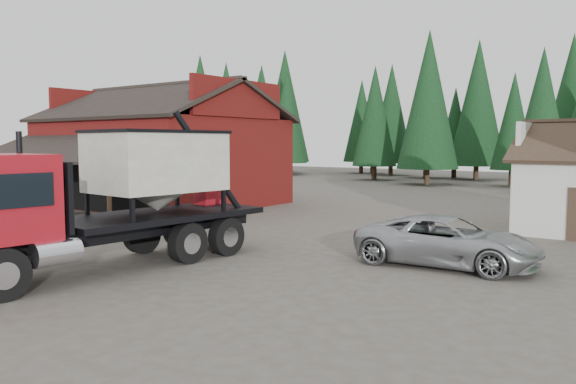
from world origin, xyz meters
The scene contains 8 objects.
ground centered at (0.00, 0.00, 0.00)m, with size 120.00×120.00×0.00m, color #4D463D.
red_barn centered at (-11.00, 9.90, 2.69)m, with size 12.80×13.63×7.18m.
conifer_backdrop centered at (0.00, 42.00, 0.00)m, with size 76.00×16.00×16.00m, color black, non-canonical shape.
near_pine_a centered at (-22.00, 28.00, 6.39)m, with size 4.40×4.40×11.40m.
near_pine_b centered at (6.00, 30.00, 5.89)m, with size 3.96×3.96×10.40m.
near_pine_d centered at (-4.00, 34.00, 7.39)m, with size 5.28×5.28×13.40m.
feed_truck centered at (1.09, -2.97, 2.18)m, with size 3.66×10.54×4.67m.
silver_car centered at (8.95, 3.14, 0.74)m, with size 2.45×5.32×1.48m, color #A4A7AC.
Camera 1 is at (14.68, -12.94, 3.64)m, focal length 35.00 mm.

